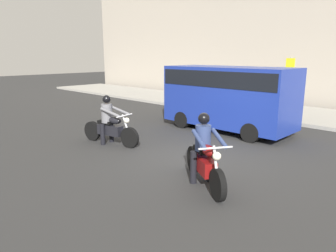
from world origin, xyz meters
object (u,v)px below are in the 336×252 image
(motorcycle_with_rider_gray, at_px, (110,124))
(pedestrian_bystander, at_px, (219,88))
(motorcycle_with_rider_denim_blue, at_px, (204,156))
(street_sign_post, at_px, (289,78))
(parked_van_cobalt_blue, at_px, (228,94))

(motorcycle_with_rider_gray, bearing_deg, pedestrian_bystander, 100.47)
(motorcycle_with_rider_denim_blue, height_order, street_sign_post, street_sign_post)
(motorcycle_with_rider_denim_blue, distance_m, street_sign_post, 10.54)
(parked_van_cobalt_blue, relative_size, pedestrian_bystander, 2.89)
(motorcycle_with_rider_gray, height_order, pedestrian_bystander, pedestrian_bystander)
(motorcycle_with_rider_denim_blue, relative_size, motorcycle_with_rider_gray, 0.87)
(motorcycle_with_rider_denim_blue, bearing_deg, motorcycle_with_rider_gray, 173.59)
(parked_van_cobalt_blue, height_order, street_sign_post, street_sign_post)
(motorcycle_with_rider_denim_blue, distance_m, pedestrian_bystander, 10.10)
(motorcycle_with_rider_gray, bearing_deg, street_sign_post, 81.22)
(parked_van_cobalt_blue, bearing_deg, street_sign_post, 91.40)
(motorcycle_with_rider_gray, distance_m, pedestrian_bystander, 8.08)
(motorcycle_with_rider_denim_blue, relative_size, parked_van_cobalt_blue, 0.40)
(street_sign_post, bearing_deg, motorcycle_with_rider_gray, -98.78)
(street_sign_post, distance_m, pedestrian_bystander, 3.49)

